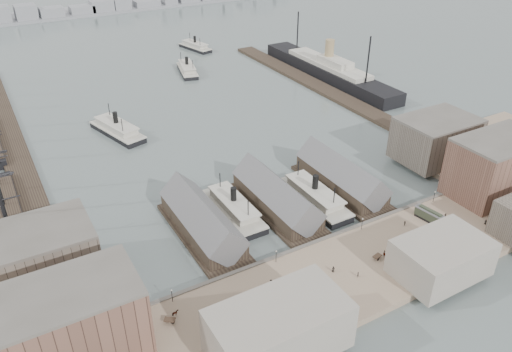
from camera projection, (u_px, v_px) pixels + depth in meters
ground at (306, 237)px, 148.45m from camera, size 900.00×900.00×0.00m
quay at (349, 274)px, 132.99m from camera, size 180.00×30.00×2.00m
seawall at (317, 244)px, 143.98m from camera, size 180.00×1.20×2.30m
west_wharf at (15, 153)px, 193.59m from camera, size 10.00×220.00×1.60m
east_wharf at (331, 93)px, 248.94m from camera, size 10.00×180.00×1.60m
ferry_shed_west at (202, 221)px, 147.54m from camera, size 14.00×42.00×12.60m
ferry_shed_center at (277, 198)px, 158.73m from camera, size 14.00×42.00×12.60m
ferry_shed_east at (341, 177)px, 169.92m from camera, size 14.00×42.00×12.60m
warehouse_west_front at (65, 328)px, 103.79m from camera, size 32.00×18.00×18.00m
warehouse_west_back at (42, 255)px, 127.25m from camera, size 26.00×20.00×14.00m
warehouse_east_front at (496, 167)px, 162.07m from camera, size 30.00×18.00×19.00m
warehouse_east_back at (436, 139)px, 184.14m from camera, size 28.00×20.00×15.00m
street_bldg_center at (441, 258)px, 129.58m from camera, size 24.00×16.00×10.00m
street_bldg_west at (279, 329)px, 107.56m from camera, size 30.00×16.00×12.00m
lamp_post_far_w at (172, 293)px, 121.47m from camera, size 0.44×0.44×3.92m
lamp_post_near_w at (276, 254)px, 134.38m from camera, size 0.44×0.44×3.92m
lamp_post_near_e at (362, 222)px, 147.29m from camera, size 0.44×0.44×3.92m
lamp_post_far_e at (435, 195)px, 160.20m from camera, size 0.44×0.44×3.92m
far_shore at (63, 11)px, 395.53m from camera, size 500.00×40.00×15.72m
ferry_docked_west at (234, 208)px, 157.69m from camera, size 8.76×29.19×10.43m
ferry_docked_east at (314, 196)px, 163.37m from camera, size 9.19×30.62×10.94m
ferry_open_near at (117, 129)px, 208.16m from camera, size 16.65×31.49×10.78m
ferry_open_mid at (187, 69)px, 276.98m from camera, size 14.06×28.01×9.60m
ferry_open_far at (195, 46)px, 316.41m from camera, size 13.31×26.37×9.03m
sailing_ship_near at (8, 219)px, 151.97m from camera, size 8.76×60.36×36.02m
ocean_steamer at (328, 70)px, 269.23m from camera, size 14.08×102.90×20.58m
tram at (430, 216)px, 151.49m from camera, size 4.00×10.01×3.46m
horse_cart_left at (174, 315)px, 117.93m from camera, size 4.49×3.83×1.51m
horse_cart_center at (281, 289)px, 125.43m from camera, size 4.84×1.62×1.50m
horse_cart_right at (384, 255)px, 136.95m from camera, size 4.87×2.60×1.71m
pedestrian_0 at (143, 322)px, 116.10m from camera, size 0.69×0.60×1.60m
pedestrian_1 at (211, 331)px, 113.80m from camera, size 0.94×0.97×1.57m
pedestrian_2 at (271, 282)px, 127.59m from camera, size 1.10×1.26×1.69m
pedestrian_3 at (304, 312)px, 118.79m from camera, size 0.95×0.98×1.64m
pedestrian_4 at (333, 269)px, 131.88m from camera, size 1.00×0.84×1.76m
pedestrian_5 at (358, 274)px, 130.22m from camera, size 0.66×0.54×1.60m
pedestrian_6 at (405, 223)px, 149.88m from camera, size 0.97×0.97×1.59m
pedestrian_7 at (431, 239)px, 143.05m from camera, size 1.05×1.22×1.64m
pedestrian_8 at (445, 215)px, 153.52m from camera, size 0.63×0.99×1.56m
pedestrian_9 at (486, 222)px, 150.44m from camera, size 0.84×0.95×1.64m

